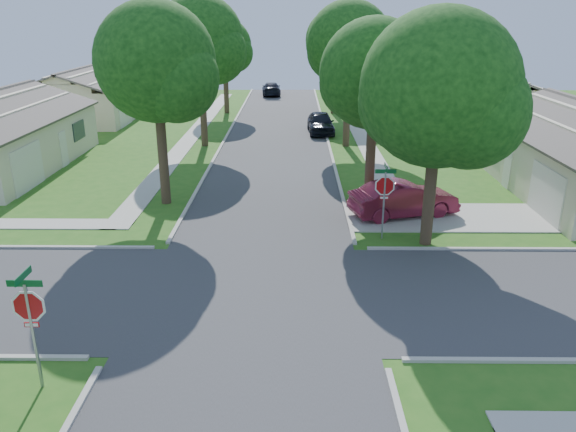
% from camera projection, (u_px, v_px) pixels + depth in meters
% --- Properties ---
extents(ground, '(100.00, 100.00, 0.00)m').
position_uv_depth(ground, '(254.00, 294.00, 17.66)').
color(ground, '#2B601A').
rests_on(ground, ground).
extents(road_ns, '(7.00, 100.00, 0.02)m').
position_uv_depth(road_ns, '(254.00, 294.00, 17.65)').
color(road_ns, '#333335').
rests_on(road_ns, ground).
extents(sidewalk_ne, '(1.20, 40.00, 0.04)m').
position_uv_depth(sidewalk_ne, '(359.00, 131.00, 42.03)').
color(sidewalk_ne, '#9E9B91').
rests_on(sidewalk_ne, ground).
extents(sidewalk_nw, '(1.20, 40.00, 0.04)m').
position_uv_depth(sidewalk_nw, '(196.00, 130.00, 42.15)').
color(sidewalk_nw, '#9E9B91').
rests_on(sidewalk_nw, ground).
extents(driveway, '(8.80, 3.60, 0.05)m').
position_uv_depth(driveway, '(448.00, 217.00, 24.24)').
color(driveway, '#9E9B91').
rests_on(driveway, ground).
extents(stop_sign_sw, '(1.05, 0.80, 2.98)m').
position_uv_depth(stop_sign_sw, '(29.00, 311.00, 12.59)').
color(stop_sign_sw, gray).
rests_on(stop_sign_sw, ground).
extents(stop_sign_ne, '(1.05, 0.80, 2.98)m').
position_uv_depth(stop_sign_ne, '(385.00, 189.00, 21.34)').
color(stop_sign_ne, gray).
rests_on(stop_sign_ne, ground).
extents(tree_e_near, '(4.97, 4.80, 8.28)m').
position_uv_depth(tree_e_near, '(376.00, 79.00, 24.15)').
color(tree_e_near, '#38281C').
rests_on(tree_e_near, ground).
extents(tree_e_mid, '(5.59, 5.40, 9.21)m').
position_uv_depth(tree_e_mid, '(350.00, 48.00, 35.23)').
color(tree_e_mid, '#38281C').
rests_on(tree_e_mid, ground).
extents(tree_e_far, '(5.17, 5.00, 8.72)m').
position_uv_depth(tree_e_far, '(336.00, 43.00, 47.54)').
color(tree_e_far, '#38281C').
rests_on(tree_e_far, ground).
extents(tree_w_near, '(5.38, 5.20, 8.97)m').
position_uv_depth(tree_w_near, '(157.00, 68.00, 24.08)').
color(tree_w_near, '#38281C').
rests_on(tree_w_near, ground).
extents(tree_w_mid, '(5.80, 5.60, 9.56)m').
position_uv_depth(tree_w_mid, '(201.00, 44.00, 35.24)').
color(tree_w_mid, '#38281C').
rests_on(tree_w_mid, ground).
extents(tree_w_far, '(4.76, 4.60, 8.04)m').
position_uv_depth(tree_w_far, '(225.00, 48.00, 47.79)').
color(tree_w_far, '#38281C').
rests_on(tree_w_far, ground).
extents(tree_ne_corner, '(5.80, 5.60, 8.66)m').
position_uv_depth(tree_ne_corner, '(440.00, 96.00, 19.64)').
color(tree_ne_corner, '#38281C').
rests_on(tree_ne_corner, ground).
extents(house_ne_far, '(8.42, 13.60, 4.23)m').
position_uv_depth(house_ne_far, '(481.00, 105.00, 44.24)').
color(house_ne_far, beige).
rests_on(house_ne_far, ground).
extents(house_nw_far, '(8.42, 13.60, 4.23)m').
position_uv_depth(house_nw_far, '(90.00, 99.00, 47.38)').
color(house_nw_far, beige).
rests_on(house_nw_far, ground).
extents(car_driveway, '(4.93, 2.90, 1.54)m').
position_uv_depth(car_driveway, '(404.00, 199.00, 24.23)').
color(car_driveway, maroon).
rests_on(car_driveway, ground).
extents(car_curb_east, '(2.01, 4.58, 1.53)m').
position_uv_depth(car_curb_east, '(321.00, 123.00, 41.12)').
color(car_curb_east, black).
rests_on(car_curb_east, ground).
extents(car_curb_west, '(2.22, 4.82, 1.37)m').
position_uv_depth(car_curb_west, '(271.00, 89.00, 60.11)').
color(car_curb_west, black).
rests_on(car_curb_west, ground).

